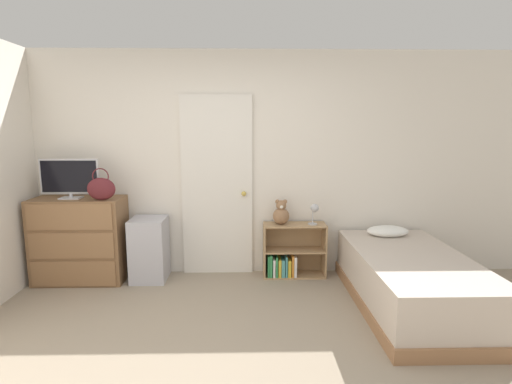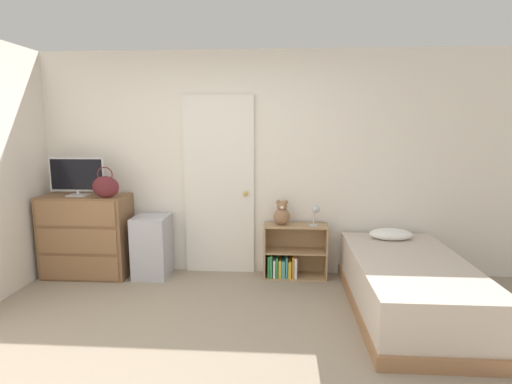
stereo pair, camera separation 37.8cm
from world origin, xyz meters
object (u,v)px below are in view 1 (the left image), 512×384
Objects in this scene: tv at (70,178)px; desk_lamp at (314,210)px; bookshelf at (289,255)px; bed at (411,280)px; teddy_bear at (281,214)px; storage_bin at (149,249)px; dresser at (80,240)px; handbag at (101,188)px.

tv reaches higher than desk_lamp.
bookshelf is 1.35m from bed.
storage_bin is at bearing -177.24° from teddy_bear.
tv is 2.19× the size of teddy_bear.
teddy_bear is at bearing -177.01° from bookshelf.
dresser reaches higher than bed.
storage_bin reaches higher than bed.
bed is (3.10, -0.60, -0.81)m from handbag.
dresser is at bearing 168.03° from bed.
storage_bin is (0.75, 0.02, -0.12)m from dresser.
teddy_bear is (2.29, 0.12, -0.43)m from tv.
dresser reaches higher than desk_lamp.
tv is (-0.05, -0.02, 0.69)m from dresser.
desk_lamp is 1.24m from bed.
bookshelf is at bearing 2.99° from teddy_bear.
bed is (2.66, -0.74, -0.10)m from storage_bin.
bookshelf is at bearing 2.89° from tv.
dresser is 4.03× the size of desk_lamp.
teddy_bear is at bearing 2.34° from dresser.
desk_lamp is at bearing 4.49° from handbag.
handbag is 2.31m from desk_lamp.
dresser is 0.76m from storage_bin.
dresser reaches higher than teddy_bear.
tv reaches higher than bookshelf.
bed is (0.81, -0.78, -0.52)m from desk_lamp.
handbag is at bearing -175.51° from desk_lamp.
storage_bin is at bearing 164.38° from bed.
bed is at bearing -11.41° from tv.
teddy_bear reaches higher than bed.
storage_bin is 0.99× the size of bookshelf.
bookshelf is at bearing 2.37° from dresser.
tv is 1.14m from storage_bin.
dresser is 3.40× the size of teddy_bear.
dresser reaches higher than storage_bin.
desk_lamp is at bearing 1.01° from storage_bin.
desk_lamp is 0.12× the size of bed.
tv is at bearing 164.35° from handbag.
desk_lamp is at bearing -9.21° from bookshelf.
teddy_bear is at bearing 145.32° from bed.
teddy_bear is 0.15× the size of bed.
desk_lamp is (1.85, 0.03, 0.43)m from storage_bin.
bookshelf is at bearing 142.72° from bed.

